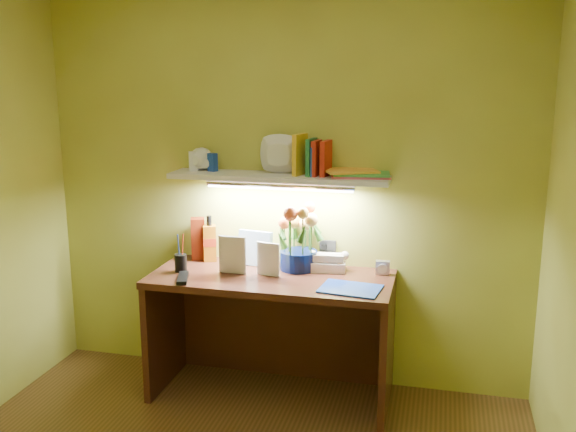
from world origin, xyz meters
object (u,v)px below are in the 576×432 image
object	(u,v)px
flower_bouquet	(299,237)
desk_clock	(383,268)
desk	(271,336)
whisky_bottle	(210,238)
telephone	(329,261)

from	to	relation	value
flower_bouquet	desk_clock	xyz separation A→B (m)	(0.50, 0.01, -0.16)
desk	whisky_bottle	size ratio (longest dim) A/B	4.89
telephone	desk_clock	distance (m)	0.32
desk	telephone	distance (m)	0.56
desk_clock	desk	bearing A→B (deg)	-166.44
flower_bouquet	whisky_bottle	xyz separation A→B (m)	(-0.58, 0.04, -0.05)
flower_bouquet	telephone	world-z (taller)	flower_bouquet
whisky_bottle	telephone	bearing A→B (deg)	-1.92
desk	telephone	xyz separation A→B (m)	(0.30, 0.18, 0.43)
desk	desk_clock	distance (m)	0.77
telephone	whisky_bottle	size ratio (longest dim) A/B	0.69
flower_bouquet	telephone	distance (m)	0.23
flower_bouquet	desk_clock	distance (m)	0.52
telephone	desk	bearing A→B (deg)	-155.63
flower_bouquet	whisky_bottle	world-z (taller)	flower_bouquet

